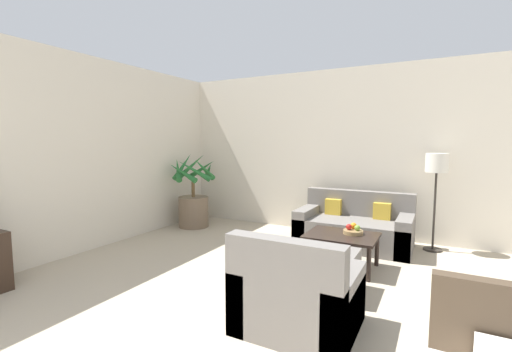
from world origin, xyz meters
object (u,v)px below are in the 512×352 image
at_px(sofa_loveseat, 354,228).
at_px(apple_red, 349,227).
at_px(apple_green, 357,228).
at_px(fruit_bowl, 353,232).
at_px(coffee_table, 342,239).
at_px(orange_fruit, 354,226).
at_px(potted_palm, 193,201).
at_px(floor_lamp, 437,170).
at_px(ottoman, 324,271).
at_px(armchair, 297,297).

height_order(sofa_loveseat, apple_red, sofa_loveseat).
height_order(sofa_loveseat, apple_green, sofa_loveseat).
xyz_separation_m(fruit_bowl, apple_green, (0.05, 0.00, 0.06)).
bearing_deg(sofa_loveseat, coffee_table, -86.02).
bearing_deg(orange_fruit, apple_green, -49.22).
bearing_deg(coffee_table, sofa_loveseat, 93.98).
distance_m(potted_palm, apple_green, 3.10).
xyz_separation_m(floor_lamp, apple_red, (-0.90, -1.19, -0.64)).
relative_size(sofa_loveseat, apple_red, 22.57).
bearing_deg(floor_lamp, apple_green, -124.02).
height_order(fruit_bowl, orange_fruit, orange_fruit).
xyz_separation_m(floor_lamp, ottoman, (-0.96, -1.99, -0.93)).
xyz_separation_m(floor_lamp, fruit_bowl, (-0.85, -1.19, -0.70)).
height_order(sofa_loveseat, fruit_bowl, sofa_loveseat).
bearing_deg(coffee_table, orange_fruit, 57.22).
height_order(apple_red, armchair, armchair).
xyz_separation_m(orange_fruit, armchair, (-0.07, -1.69, -0.23)).
xyz_separation_m(fruit_bowl, orange_fruit, (-0.01, 0.07, 0.06)).
bearing_deg(sofa_loveseat, ottoman, -87.61).
height_order(sofa_loveseat, floor_lamp, floor_lamp).
bearing_deg(ottoman, apple_red, 85.64).
distance_m(potted_palm, apple_red, 3.00).
xyz_separation_m(potted_palm, floor_lamp, (3.82, 0.50, 0.68)).
bearing_deg(sofa_loveseat, potted_palm, -175.49).
distance_m(floor_lamp, armchair, 3.08).
height_order(floor_lamp, ottoman, floor_lamp).
relative_size(sofa_loveseat, coffee_table, 1.94).
bearing_deg(floor_lamp, apple_red, -127.06).
xyz_separation_m(apple_red, ottoman, (-0.06, -0.80, -0.29)).
xyz_separation_m(sofa_loveseat, floor_lamp, (1.03, 0.28, 0.87)).
height_order(armchair, ottoman, armchair).
distance_m(coffee_table, apple_green, 0.23).
relative_size(apple_green, orange_fruit, 0.90).
height_order(potted_palm, coffee_table, potted_palm).
bearing_deg(potted_palm, armchair, -38.60).
bearing_deg(floor_lamp, fruit_bowl, -125.63).
xyz_separation_m(coffee_table, apple_red, (0.06, 0.08, 0.14)).
relative_size(orange_fruit, armchair, 0.08).
bearing_deg(orange_fruit, coffee_table, -122.78).
bearing_deg(apple_red, ottoman, -94.36).
bearing_deg(floor_lamp, orange_fruit, -127.67).
relative_size(potted_palm, floor_lamp, 0.98).
relative_size(fruit_bowl, orange_fruit, 3.09).
bearing_deg(armchair, orange_fruit, 87.50).
height_order(potted_palm, ottoman, potted_palm).
xyz_separation_m(sofa_loveseat, coffee_table, (0.07, -0.99, 0.09)).
bearing_deg(potted_palm, sofa_loveseat, 4.51).
bearing_deg(floor_lamp, armchair, -108.46).
distance_m(apple_red, ottoman, 0.85).
bearing_deg(fruit_bowl, armchair, -93.00).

